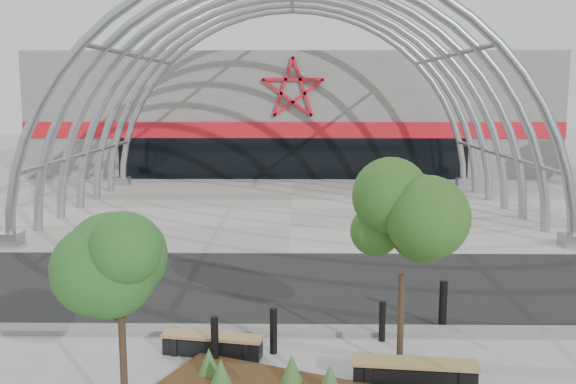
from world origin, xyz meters
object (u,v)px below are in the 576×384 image
object	(u,v)px
bench_0	(213,345)
bench_1	(414,374)
street_tree_0	(120,270)
bollard_2	(273,331)
street_tree_1	(403,236)

from	to	relation	value
bench_0	bench_1	world-z (taller)	bench_1
street_tree_0	bollard_2	distance (m)	4.43
street_tree_0	street_tree_1	distance (m)	5.38
street_tree_1	bollard_2	bearing A→B (deg)	164.01
street_tree_0	bench_0	distance (m)	3.99
street_tree_0	bollard_2	world-z (taller)	street_tree_0
street_tree_1	bench_0	bearing A→B (deg)	171.00
bench_0	bollard_2	world-z (taller)	bollard_2
bench_0	bollard_2	bearing A→B (deg)	5.56
street_tree_1	bench_1	world-z (taller)	street_tree_1
street_tree_0	bench_0	bearing A→B (deg)	70.85
bollard_2	street_tree_0	bearing A→B (deg)	-126.63
bench_0	bollard_2	distance (m)	1.31
street_tree_1	bench_1	distance (m)	2.59
bench_1	street_tree_0	bearing A→B (deg)	-162.11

